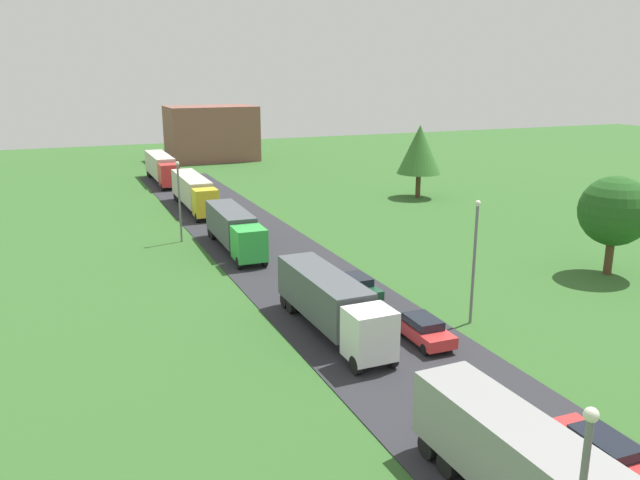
{
  "coord_description": "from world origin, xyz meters",
  "views": [
    {
      "loc": [
        -16.69,
        -1.73,
        15.32
      ],
      "look_at": [
        1.77,
        41.8,
        2.7
      ],
      "focal_mm": 35.68,
      "sensor_mm": 36.0,
      "label": 1
    }
  ],
  "objects_px": {
    "truck_third": "(234,228)",
    "car_second": "(601,449)",
    "car_fourth": "(357,286)",
    "tree_maple": "(614,211)",
    "lamppost_second": "(474,256)",
    "distant_building": "(211,133)",
    "lamppost_third": "(179,197)",
    "truck_fourth": "(193,191)",
    "truck_fifth": "(161,167)",
    "tree_oak": "(420,150)",
    "truck_second": "(331,301)",
    "car_third": "(424,330)"
  },
  "relations": [
    {
      "from": "tree_oak",
      "to": "tree_maple",
      "type": "bearing_deg",
      "value": -94.89
    },
    {
      "from": "truck_fifth",
      "to": "car_second",
      "type": "xyz_separation_m",
      "value": [
        4.78,
        -74.63,
        -1.44
      ]
    },
    {
      "from": "car_third",
      "to": "tree_oak",
      "type": "distance_m",
      "value": 44.74
    },
    {
      "from": "truck_fifth",
      "to": "car_second",
      "type": "distance_m",
      "value": 74.79
    },
    {
      "from": "car_fourth",
      "to": "truck_fifth",
      "type": "bearing_deg",
      "value": 94.89
    },
    {
      "from": "truck_second",
      "to": "car_third",
      "type": "bearing_deg",
      "value": -38.25
    },
    {
      "from": "lamppost_second",
      "to": "tree_maple",
      "type": "xyz_separation_m",
      "value": [
        15.75,
        4.05,
        0.62
      ]
    },
    {
      "from": "car_second",
      "to": "truck_second",
      "type": "bearing_deg",
      "value": 105.33
    },
    {
      "from": "car_second",
      "to": "car_third",
      "type": "relative_size",
      "value": 1.09
    },
    {
      "from": "truck_second",
      "to": "car_fourth",
      "type": "xyz_separation_m",
      "value": [
        4.26,
        5.06,
        -1.22
      ]
    },
    {
      "from": "car_fourth",
      "to": "lamppost_second",
      "type": "distance_m",
      "value": 9.04
    },
    {
      "from": "car_third",
      "to": "truck_fifth",
      "type": "bearing_deg",
      "value": 94.32
    },
    {
      "from": "car_third",
      "to": "lamppost_second",
      "type": "height_order",
      "value": "lamppost_second"
    },
    {
      "from": "truck_third",
      "to": "tree_maple",
      "type": "height_order",
      "value": "tree_maple"
    },
    {
      "from": "truck_third",
      "to": "truck_fifth",
      "type": "relative_size",
      "value": 0.84
    },
    {
      "from": "truck_fifth",
      "to": "truck_fourth",
      "type": "bearing_deg",
      "value": -89.17
    },
    {
      "from": "truck_fifth",
      "to": "car_second",
      "type": "relative_size",
      "value": 3.2
    },
    {
      "from": "lamppost_second",
      "to": "distant_building",
      "type": "height_order",
      "value": "distant_building"
    },
    {
      "from": "distant_building",
      "to": "car_third",
      "type": "bearing_deg",
      "value": -95.22
    },
    {
      "from": "lamppost_second",
      "to": "lamppost_third",
      "type": "bearing_deg",
      "value": 115.61
    },
    {
      "from": "car_second",
      "to": "tree_maple",
      "type": "distance_m",
      "value": 27.57
    },
    {
      "from": "lamppost_second",
      "to": "distant_building",
      "type": "distance_m",
      "value": 80.39
    },
    {
      "from": "lamppost_third",
      "to": "truck_fifth",
      "type": "bearing_deg",
      "value": 83.5
    },
    {
      "from": "car_fourth",
      "to": "distant_building",
      "type": "height_order",
      "value": "distant_building"
    },
    {
      "from": "truck_third",
      "to": "distant_building",
      "type": "relative_size",
      "value": 0.82
    },
    {
      "from": "truck_second",
      "to": "lamppost_second",
      "type": "distance_m",
      "value": 9.25
    },
    {
      "from": "car_fourth",
      "to": "tree_maple",
      "type": "height_order",
      "value": "tree_maple"
    },
    {
      "from": "car_third",
      "to": "tree_oak",
      "type": "bearing_deg",
      "value": 58.98
    },
    {
      "from": "truck_third",
      "to": "tree_maple",
      "type": "xyz_separation_m",
      "value": [
        24.86,
        -17.91,
        2.98
      ]
    },
    {
      "from": "lamppost_third",
      "to": "distant_building",
      "type": "height_order",
      "value": "distant_building"
    },
    {
      "from": "tree_maple",
      "to": "tree_oak",
      "type": "bearing_deg",
      "value": 85.11
    },
    {
      "from": "truck_second",
      "to": "lamppost_second",
      "type": "bearing_deg",
      "value": -12.51
    },
    {
      "from": "truck_third",
      "to": "car_second",
      "type": "bearing_deg",
      "value": -82.41
    },
    {
      "from": "truck_third",
      "to": "truck_fourth",
      "type": "bearing_deg",
      "value": 88.87
    },
    {
      "from": "truck_third",
      "to": "distant_building",
      "type": "xyz_separation_m",
      "value": [
        12.21,
        58.38,
        2.67
      ]
    },
    {
      "from": "car_fourth",
      "to": "tree_oak",
      "type": "bearing_deg",
      "value": 52.12
    },
    {
      "from": "truck_third",
      "to": "truck_fourth",
      "type": "relative_size",
      "value": 0.86
    },
    {
      "from": "truck_second",
      "to": "car_second",
      "type": "relative_size",
      "value": 2.56
    },
    {
      "from": "car_second",
      "to": "car_fourth",
      "type": "xyz_separation_m",
      "value": [
        -0.22,
        21.44,
        0.04
      ]
    },
    {
      "from": "truck_second",
      "to": "distant_building",
      "type": "height_order",
      "value": "distant_building"
    },
    {
      "from": "tree_maple",
      "to": "car_third",
      "type": "bearing_deg",
      "value": -164.55
    },
    {
      "from": "distant_building",
      "to": "truck_fifth",
      "type": "bearing_deg",
      "value": -121.07
    },
    {
      "from": "car_third",
      "to": "tree_oak",
      "type": "relative_size",
      "value": 0.47
    },
    {
      "from": "car_fourth",
      "to": "tree_maple",
      "type": "xyz_separation_m",
      "value": [
        20.23,
        -2.95,
        4.19
      ]
    },
    {
      "from": "truck_third",
      "to": "car_second",
      "type": "relative_size",
      "value": 2.67
    },
    {
      "from": "car_third",
      "to": "distant_building",
      "type": "xyz_separation_m",
      "value": [
        7.47,
        81.84,
        3.86
      ]
    },
    {
      "from": "lamppost_third",
      "to": "tree_maple",
      "type": "height_order",
      "value": "tree_maple"
    },
    {
      "from": "truck_third",
      "to": "truck_second",
      "type": "bearing_deg",
      "value": -88.96
    },
    {
      "from": "truck_fourth",
      "to": "lamppost_third",
      "type": "height_order",
      "value": "lamppost_third"
    },
    {
      "from": "lamppost_third",
      "to": "truck_fourth",
      "type": "bearing_deg",
      "value": 73.16
    }
  ]
}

